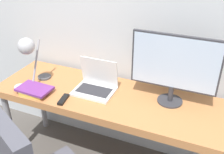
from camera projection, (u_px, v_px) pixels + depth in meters
wall_back at (123, 9)px, 2.00m from camera, size 8.00×0.05×2.60m
desk at (106, 102)px, 2.02m from camera, size 1.74×0.57×0.74m
laptop at (96, 85)px, 2.02m from camera, size 0.31×0.23×0.25m
monitor at (174, 66)px, 1.77m from camera, size 0.60×0.18×0.51m
desk_lamp at (28, 50)px, 1.96m from camera, size 0.13×0.27×0.41m
book_stack at (34, 90)px, 1.99m from camera, size 0.26×0.17×0.04m
tv_remote at (63, 99)px, 1.91m from camera, size 0.06×0.14×0.02m
game_controller at (22, 87)px, 2.04m from camera, size 0.14×0.10×0.04m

